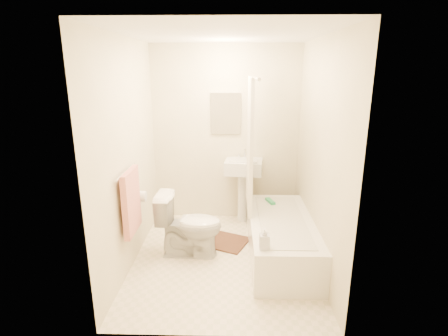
{
  "coord_description": "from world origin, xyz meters",
  "views": [
    {
      "loc": [
        0.1,
        -3.54,
        2.08
      ],
      "look_at": [
        0.0,
        0.25,
        1.0
      ],
      "focal_mm": 28.0,
      "sensor_mm": 36.0,
      "label": 1
    }
  ],
  "objects_px": {
    "bathtub": "(281,238)",
    "bath_mat": "(222,241)",
    "sink": "(243,188)",
    "soap_bottle": "(265,238)",
    "toilet": "(190,225)"
  },
  "relations": [
    {
      "from": "bathtub",
      "to": "bath_mat",
      "type": "bearing_deg",
      "value": 154.83
    },
    {
      "from": "sink",
      "to": "bath_mat",
      "type": "height_order",
      "value": "sink"
    },
    {
      "from": "sink",
      "to": "bath_mat",
      "type": "bearing_deg",
      "value": -107.04
    },
    {
      "from": "bath_mat",
      "to": "sink",
      "type": "bearing_deg",
      "value": 66.53
    },
    {
      "from": "sink",
      "to": "soap_bottle",
      "type": "height_order",
      "value": "sink"
    },
    {
      "from": "soap_bottle",
      "to": "bathtub",
      "type": "bearing_deg",
      "value": 69.09
    },
    {
      "from": "toilet",
      "to": "sink",
      "type": "relative_size",
      "value": 0.76
    },
    {
      "from": "sink",
      "to": "soap_bottle",
      "type": "bearing_deg",
      "value": -78.23
    },
    {
      "from": "bathtub",
      "to": "sink",
      "type": "bearing_deg",
      "value": 112.6
    },
    {
      "from": "toilet",
      "to": "bath_mat",
      "type": "bearing_deg",
      "value": -47.89
    },
    {
      "from": "bath_mat",
      "to": "soap_bottle",
      "type": "relative_size",
      "value": 2.95
    },
    {
      "from": "bathtub",
      "to": "soap_bottle",
      "type": "bearing_deg",
      "value": -110.91
    },
    {
      "from": "bathtub",
      "to": "soap_bottle",
      "type": "distance_m",
      "value": 0.77
    },
    {
      "from": "bathtub",
      "to": "bath_mat",
      "type": "distance_m",
      "value": 0.78
    },
    {
      "from": "bathtub",
      "to": "soap_bottle",
      "type": "relative_size",
      "value": 7.77
    }
  ]
}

